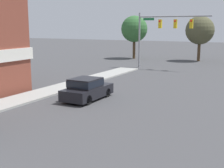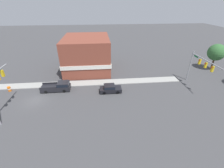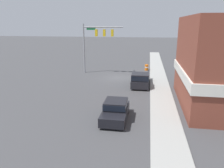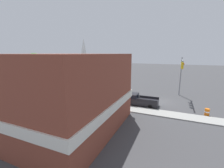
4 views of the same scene
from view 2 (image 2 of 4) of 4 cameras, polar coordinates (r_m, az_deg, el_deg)
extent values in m
plane|color=#424244|center=(31.16, -27.12, -5.58)|extent=(200.00, 200.00, 0.00)
cube|color=#9E9E99|center=(35.69, -24.30, -0.33)|extent=(2.40, 60.00, 0.14)
cube|color=gold|center=(28.64, -36.25, 3.29)|extent=(0.36, 0.36, 1.05)
sphere|color=red|center=(28.64, -36.77, 3.82)|extent=(0.22, 0.22, 0.22)
cylinder|color=gray|center=(37.69, 27.50, 6.10)|extent=(0.22, 0.22, 6.79)
cylinder|color=gray|center=(33.46, 32.29, 7.59)|extent=(8.71, 0.18, 0.18)
cube|color=gold|center=(34.98, 30.41, 7.36)|extent=(0.36, 0.36, 1.05)
sphere|color=red|center=(34.77, 30.26, 7.84)|extent=(0.22, 0.22, 0.22)
cube|color=gold|center=(33.58, 32.09, 6.10)|extent=(0.36, 0.36, 1.05)
sphere|color=red|center=(33.36, 31.96, 6.60)|extent=(0.22, 0.22, 0.22)
cube|color=gold|center=(32.23, 33.91, 4.73)|extent=(0.36, 0.36, 1.05)
sphere|color=red|center=(32.00, 33.78, 5.24)|extent=(0.22, 0.22, 0.22)
cube|color=#196B38|center=(35.95, 29.39, 9.12)|extent=(1.40, 0.04, 0.30)
cylinder|color=black|center=(30.94, 1.80, -1.49)|extent=(0.22, 0.66, 0.66)
cylinder|color=black|center=(29.48, 2.21, -3.19)|extent=(0.22, 0.66, 0.66)
cylinder|color=black|center=(30.75, -3.12, -1.73)|extent=(0.22, 0.66, 0.66)
cylinder|color=black|center=(29.28, -2.95, -3.46)|extent=(0.22, 0.66, 0.66)
cube|color=black|center=(29.96, -0.51, -2.09)|extent=(1.94, 4.28, 0.74)
cube|color=black|center=(29.59, -1.01, -0.96)|extent=(1.79, 2.05, 0.65)
cube|color=black|center=(29.59, -1.01, -0.96)|extent=(1.81, 2.14, 0.45)
cylinder|color=black|center=(32.96, -17.17, -0.84)|extent=(0.22, 0.66, 0.66)
cylinder|color=black|center=(31.37, -17.74, -2.56)|extent=(0.22, 0.66, 0.66)
cylinder|color=black|center=(33.90, -23.01, -1.10)|extent=(0.22, 0.66, 0.66)
cylinder|color=black|center=(32.35, -23.86, -2.77)|extent=(0.22, 0.66, 0.66)
cube|color=black|center=(32.46, -20.56, -1.38)|extent=(2.11, 5.70, 0.85)
cube|color=black|center=(31.68, -18.09, 0.02)|extent=(2.01, 2.17, 0.80)
cube|color=black|center=(31.68, -18.09, 0.02)|extent=(2.03, 2.25, 0.56)
cube|color=black|center=(33.38, -22.41, 0.28)|extent=(0.12, 3.24, 0.35)
cube|color=black|center=(31.72, -23.28, -1.44)|extent=(0.12, 3.24, 0.35)
cylinder|color=orange|center=(36.70, -34.52, -1.57)|extent=(0.60, 0.60, 0.98)
cylinder|color=white|center=(36.68, -34.54, -1.50)|extent=(0.61, 0.61, 0.18)
cube|color=brown|center=(39.78, -9.45, 11.31)|extent=(13.13, 11.13, 8.34)
cube|color=silver|center=(40.13, -9.32, 9.80)|extent=(13.43, 11.43, 0.90)
cylinder|color=#4C3823|center=(47.60, 33.87, 6.17)|extent=(0.44, 0.44, 2.84)
sphere|color=#336633|center=(46.69, 34.98, 9.86)|extent=(4.17, 4.17, 4.17)
camera|label=1|loc=(23.95, -47.63, -8.58)|focal=50.00mm
camera|label=3|loc=(34.67, 27.85, 11.76)|focal=35.00mm
camera|label=4|loc=(53.02, -21.70, 18.88)|focal=24.00mm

